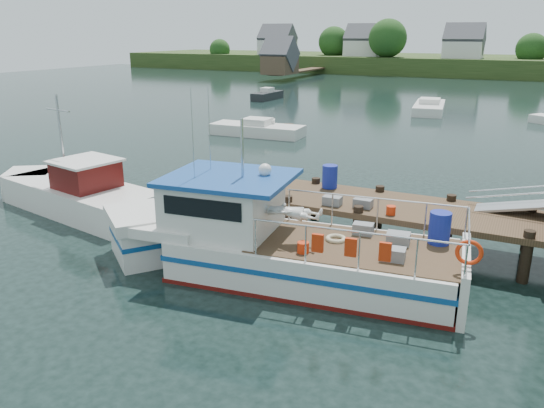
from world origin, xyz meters
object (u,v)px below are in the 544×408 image
at_px(lobster_boat, 268,242).
at_px(work_boat, 74,192).
at_px(moored_e, 267,95).
at_px(dock, 517,194).
at_px(moored_a, 257,129).
at_px(moored_d, 429,107).
at_px(moored_rowboat, 268,129).

xyz_separation_m(lobster_boat, work_boat, (-9.78, 1.95, -0.26)).
bearing_deg(moored_e, work_boat, -82.77).
bearing_deg(dock, work_boat, -172.70).
distance_m(dock, lobster_boat, 7.67).
relative_size(lobster_boat, moored_a, 1.74).
bearing_deg(lobster_boat, moored_d, 86.43).
relative_size(dock, moored_e, 3.56).
bearing_deg(moored_a, moored_d, 79.89).
distance_m(moored_a, moored_e, 20.86).
bearing_deg(dock, lobster_boat, -147.86).
distance_m(work_boat, moored_d, 35.51).
bearing_deg(dock, moored_rowboat, 135.39).
bearing_deg(moored_a, dock, -25.29).
xyz_separation_m(dock, moored_a, (-17.13, 15.67, -1.79)).
bearing_deg(moored_e, dock, -60.77).
distance_m(lobster_boat, moored_rowboat, 22.95).
xyz_separation_m(work_boat, moored_e, (-9.66, 36.69, -0.26)).
bearing_deg(moored_d, dock, -52.70).
xyz_separation_m(work_boat, moored_rowboat, (-0.52, 18.55, -0.34)).
bearing_deg(moored_rowboat, dock, -38.13).
xyz_separation_m(dock, moored_d, (-8.41, 32.57, -1.78)).
relative_size(work_boat, moored_a, 1.33).
bearing_deg(moored_rowboat, lobster_boat, -56.85).
bearing_deg(moored_e, moored_rowboat, -70.77).
xyz_separation_m(dock, moored_e, (-25.85, 34.62, -1.77)).
bearing_deg(moored_d, moored_rowboat, -94.45).
distance_m(moored_rowboat, moored_e, 20.31).
distance_m(lobster_boat, work_boat, 9.98).
relative_size(lobster_boat, moored_d, 1.52).
bearing_deg(lobster_boat, moored_rowboat, 109.97).
distance_m(moored_a, moored_d, 19.02).
relative_size(work_boat, moored_e, 1.90).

